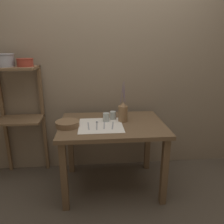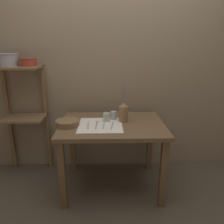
% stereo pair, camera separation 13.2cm
% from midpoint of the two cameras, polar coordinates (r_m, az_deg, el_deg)
% --- Properties ---
extents(ground_plane, '(12.00, 12.00, 0.00)m').
position_cam_midpoint_polar(ground_plane, '(2.58, -1.54, -18.56)').
color(ground_plane, brown).
extents(stone_wall_back, '(7.00, 0.06, 2.40)m').
position_cam_midpoint_polar(stone_wall_back, '(2.61, -2.46, 10.42)').
color(stone_wall_back, gray).
rests_on(stone_wall_back, ground_plane).
extents(wooden_table, '(1.06, 0.78, 0.74)m').
position_cam_midpoint_polar(wooden_table, '(2.27, -1.67, -5.49)').
color(wooden_table, brown).
rests_on(wooden_table, ground_plane).
extents(wooden_shelf_unit, '(0.49, 0.33, 1.29)m').
position_cam_midpoint_polar(wooden_shelf_unit, '(2.65, -24.50, 2.09)').
color(wooden_shelf_unit, brown).
rests_on(wooden_shelf_unit, ground_plane).
extents(linen_cloth, '(0.43, 0.43, 0.00)m').
position_cam_midpoint_polar(linen_cloth, '(2.18, -4.71, -3.47)').
color(linen_cloth, white).
rests_on(linen_cloth, wooden_table).
extents(pitcher_with_flowers, '(0.10, 0.10, 0.42)m').
position_cam_midpoint_polar(pitcher_with_flowers, '(2.26, 1.18, -0.11)').
color(pitcher_with_flowers, olive).
rests_on(pitcher_with_flowers, wooden_table).
extents(wooden_bowl, '(0.23, 0.23, 0.05)m').
position_cam_midpoint_polar(wooden_bowl, '(2.19, -13.26, -3.05)').
color(wooden_bowl, brown).
rests_on(wooden_bowl, wooden_table).
extents(glass_tumbler_near, '(0.07, 0.07, 0.09)m').
position_cam_midpoint_polar(glass_tumbler_near, '(2.26, -3.19, -1.38)').
color(glass_tumbler_near, '#B7C1BC').
rests_on(glass_tumbler_near, wooden_table).
extents(glass_tumbler_far, '(0.07, 0.07, 0.09)m').
position_cam_midpoint_polar(glass_tumbler_far, '(2.33, -1.36, -0.88)').
color(glass_tumbler_far, '#B7C1BC').
rests_on(glass_tumbler_far, wooden_table).
extents(fork_inner, '(0.02, 0.20, 0.00)m').
position_cam_midpoint_polar(fork_inner, '(2.16, -7.92, -3.64)').
color(fork_inner, '#939399').
rests_on(fork_inner, wooden_table).
extents(spoon_outer, '(0.02, 0.21, 0.02)m').
position_cam_midpoint_polar(spoon_outer, '(2.21, -5.69, -3.06)').
color(spoon_outer, '#939399').
rests_on(spoon_outer, wooden_table).
extents(knife_center, '(0.03, 0.20, 0.00)m').
position_cam_midpoint_polar(knife_center, '(2.17, -3.80, -3.46)').
color(knife_center, '#939399').
rests_on(knife_center, wooden_table).
extents(fork_outer, '(0.04, 0.20, 0.00)m').
position_cam_midpoint_polar(fork_outer, '(2.16, -1.62, -3.51)').
color(fork_outer, '#939399').
rests_on(fork_outer, wooden_table).
extents(metal_pot_large, '(0.23, 0.23, 0.13)m').
position_cam_midpoint_polar(metal_pot_large, '(2.57, -28.01, 11.92)').
color(metal_pot_large, '#939399').
rests_on(metal_pot_large, wooden_shelf_unit).
extents(metal_pot_small, '(0.17, 0.17, 0.08)m').
position_cam_midpoint_polar(metal_pot_small, '(2.50, -23.22, 11.88)').
color(metal_pot_small, '#9E3828').
rests_on(metal_pot_small, wooden_shelf_unit).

